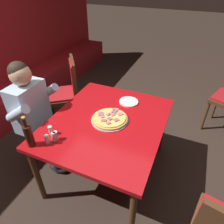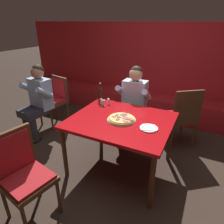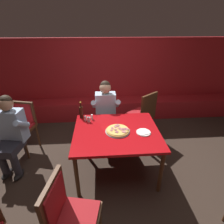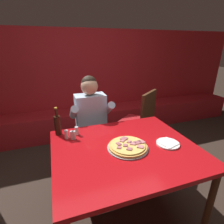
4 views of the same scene
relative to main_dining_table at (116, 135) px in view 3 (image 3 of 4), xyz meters
name	(u,v)px [view 3 (image 3 of 4)]	position (x,y,z in m)	size (l,w,h in m)	color
ground_plane	(116,168)	(0.00, 0.00, -0.69)	(24.00, 24.00, 0.00)	#33261E
booth_wall_panel	(108,78)	(0.00, 2.18, 0.26)	(6.80, 0.16, 1.90)	#A3191E
booth_bench	(109,108)	(0.00, 1.86, -0.46)	(6.46, 0.48, 0.46)	#A3191E
main_dining_table	(116,135)	(0.00, 0.00, 0.00)	(1.27, 1.08, 0.76)	#4C2D19
pizza	(118,130)	(0.01, -0.02, 0.09)	(0.37, 0.37, 0.05)	#9E9EA3
plate_white_paper	(143,132)	(0.39, -0.08, 0.08)	(0.21, 0.21, 0.02)	white
beer_bottle	(81,112)	(-0.55, 0.44, 0.18)	(0.07, 0.07, 0.29)	black
shaker_parmesan	(88,120)	(-0.43, 0.30, 0.11)	(0.04, 0.04, 0.09)	silver
shaker_black_pepper	(92,117)	(-0.38, 0.38, 0.11)	(0.04, 0.04, 0.09)	silver
shaker_red_pepper_flakes	(85,119)	(-0.48, 0.33, 0.11)	(0.04, 0.04, 0.09)	silver
shaker_oregano	(89,120)	(-0.42, 0.29, 0.11)	(0.04, 0.04, 0.09)	silver
diner_seated_blue_shirt	(106,111)	(-0.13, 0.76, 0.02)	(0.53, 0.53, 1.27)	black
dining_chair_side_aisle	(143,112)	(0.64, 0.92, -0.11)	(0.62, 0.62, 1.00)	#4C2D19
dining_chair_by_booth	(68,213)	(-0.58, -1.11, -0.13)	(0.52, 0.52, 0.97)	#4C2D19
dining_chair_near_left	(22,123)	(-1.68, 0.67, -0.12)	(0.53, 0.53, 0.95)	#4C2D19
diner_standing_companion	(10,132)	(-1.63, 0.16, 0.02)	(0.57, 0.58, 1.27)	black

